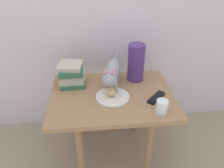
% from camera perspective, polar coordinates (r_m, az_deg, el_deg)
% --- Properties ---
extents(ground_plane, '(6.00, 6.00, 0.00)m').
position_cam_1_polar(ground_plane, '(1.81, 0.00, -16.86)').
color(ground_plane, gray).
extents(side_table, '(0.81, 0.59, 0.54)m').
position_cam_1_polar(side_table, '(1.50, 0.00, -4.99)').
color(side_table, '#9E724C').
rests_on(side_table, ground).
extents(plate, '(0.22, 0.22, 0.01)m').
position_cam_1_polar(plate, '(1.42, 0.26, -3.38)').
color(plate, silver).
rests_on(plate, side_table).
extents(bread_roll, '(0.09, 0.10, 0.05)m').
position_cam_1_polar(bread_roll, '(1.41, -0.37, -2.06)').
color(bread_roll, '#E0BC7A').
rests_on(bread_roll, plate).
extents(cat, '(0.16, 0.47, 0.23)m').
position_cam_1_polar(cat, '(1.44, 0.11, 3.20)').
color(cat, '#99999E').
rests_on(cat, side_table).
extents(book_stack, '(0.19, 0.18, 0.16)m').
position_cam_1_polar(book_stack, '(1.55, -10.39, 2.42)').
color(book_stack, '#336B4C').
rests_on(book_stack, side_table).
extents(green_vase, '(0.12, 0.12, 0.27)m').
position_cam_1_polar(green_vase, '(1.56, 6.23, 5.50)').
color(green_vase, '#4C2D72').
rests_on(green_vase, side_table).
extents(candle_jar, '(0.07, 0.07, 0.08)m').
position_cam_1_polar(candle_jar, '(1.31, 12.74, -5.94)').
color(candle_jar, silver).
rests_on(candle_jar, side_table).
extents(tv_remote, '(0.14, 0.14, 0.02)m').
position_cam_1_polar(tv_remote, '(1.43, 11.35, -3.44)').
color(tv_remote, black).
rests_on(tv_remote, side_table).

